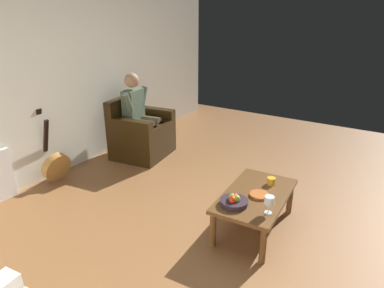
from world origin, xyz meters
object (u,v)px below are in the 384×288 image
Objects in this scene: coffee_table at (255,199)px; wine_glass_near at (269,201)px; decorative_dish at (259,195)px; armchair at (141,134)px; fruit_bowl at (234,201)px; guitar at (56,165)px; person_seated at (140,112)px; candle_jar at (271,181)px.

coffee_table is 6.21× the size of wine_glass_near.
coffee_table is 5.54× the size of decorative_dish.
wine_glass_near is at bearing 57.13° from armchair.
fruit_bowl is at bearing 53.11° from armchair.
wine_glass_near is at bearing 96.27° from fruit_bowl.
guitar is at bearing -88.44° from fruit_bowl.
person_seated reaches higher than armchair.
decorative_dish is (-0.28, 0.14, -0.03)m from fruit_bowl.
armchair is 0.86× the size of coffee_table.
wine_glass_near is at bearing 40.58° from coffee_table.
coffee_table is 11.95× the size of candle_jar.
guitar reaches higher than wine_glass_near.
coffee_table is 2.62m from guitar.
person_seated reaches higher than coffee_table.
coffee_table is at bearing 60.50° from armchair.
decorative_dish is at bearing 60.30° from person_seated.
armchair is at bearing -111.87° from coffee_table.
decorative_dish is 0.29m from candle_jar.
armchair is 2.43m from decorative_dish.
fruit_bowl is 0.31m from decorative_dish.
fruit_bowl is 1.38× the size of decorative_dish.
person_seated is 2.43m from decorative_dish.
guitar is at bearing -82.03° from coffee_table.
coffee_table is 4.00× the size of fruit_bowl.
coffee_table is 1.10× the size of guitar.
fruit_bowl is at bearing 91.56° from guitar.
fruit_bowl is 0.59m from candle_jar.
coffee_table is at bearing 161.39° from fruit_bowl.
person_seated reaches higher than decorative_dish.
wine_glass_near is at bearing 36.65° from decorative_dish.
coffee_table is at bearing 97.97° from guitar.
armchair is at bearing -105.14° from candle_jar.
decorative_dish is at bearing -2.56° from candle_jar.
candle_jar is at bearing -162.75° from wine_glass_near.
wine_glass_near reaches higher than candle_jar.
fruit_bowl is (1.18, 2.11, 0.11)m from armchair.
person_seated is (-0.00, 0.01, 0.35)m from armchair.
guitar reaches higher than coffee_table.
decorative_dish is (-0.34, 2.64, 0.19)m from guitar.
person_seated is at bearing -119.46° from fruit_bowl.
candle_jar is (-0.64, 2.65, 0.21)m from guitar.
fruit_bowl is at bearing -18.61° from coffee_table.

